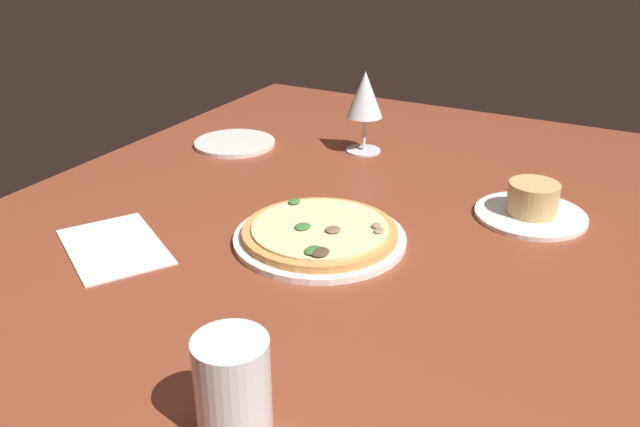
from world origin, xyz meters
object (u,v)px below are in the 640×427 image
(ramekin_on_saucer, at_px, (532,205))
(side_plate, at_px, (235,143))
(pizza_main, at_px, (320,234))
(water_glass, at_px, (233,391))
(paper_menu, at_px, (114,247))
(wine_glass_far, at_px, (365,97))

(ramekin_on_saucer, relative_size, side_plate, 1.06)
(pizza_main, distance_m, water_glass, 0.42)
(paper_menu, bearing_deg, wine_glass_far, -163.65)
(pizza_main, distance_m, paper_menu, 0.32)
(pizza_main, distance_m, ramekin_on_saucer, 0.37)
(water_glass, distance_m, side_plate, 0.87)
(side_plate, xyz_separation_m, paper_menu, (0.48, 0.11, -0.00))
(side_plate, distance_m, paper_menu, 0.49)
(pizza_main, relative_size, wine_glass_far, 1.58)
(wine_glass_far, relative_size, water_glass, 1.62)
(ramekin_on_saucer, bearing_deg, paper_menu, -52.73)
(pizza_main, distance_m, wine_glass_far, 0.44)
(pizza_main, height_order, side_plate, pizza_main)
(ramekin_on_saucer, height_order, wine_glass_far, wine_glass_far)
(pizza_main, xyz_separation_m, paper_menu, (0.17, -0.27, -0.01))
(paper_menu, bearing_deg, water_glass, 90.36)
(ramekin_on_saucer, distance_m, wine_glass_far, 0.43)
(ramekin_on_saucer, height_order, water_glass, water_glass)
(wine_glass_far, xyz_separation_m, paper_menu, (0.58, -0.16, -0.12))
(wine_glass_far, distance_m, side_plate, 0.30)
(ramekin_on_saucer, relative_size, paper_menu, 0.92)
(wine_glass_far, bearing_deg, water_glass, 15.83)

